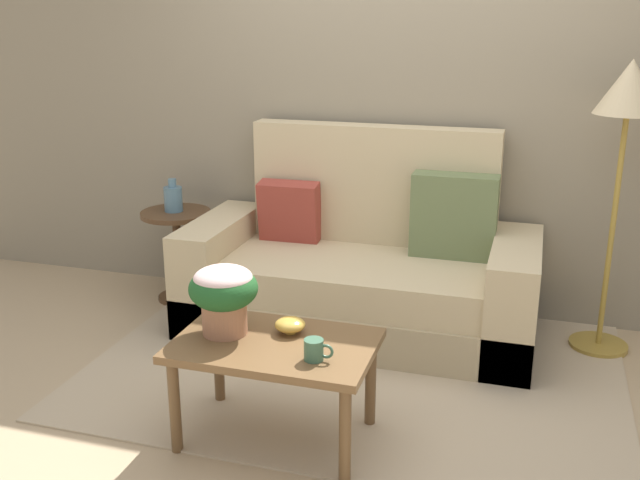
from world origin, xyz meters
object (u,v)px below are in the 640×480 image
at_px(coffee_table, 275,355).
at_px(potted_plant, 224,292).
at_px(side_table, 177,239).
at_px(table_vase, 173,198).
at_px(floor_lamp, 627,115).
at_px(coffee_mug, 315,350).
at_px(couch, 362,274).
at_px(snack_bowl, 290,325).

height_order(coffee_table, potted_plant, potted_plant).
distance_m(side_table, table_vase, 0.27).
bearing_deg(floor_lamp, coffee_mug, -129.01).
bearing_deg(coffee_table, couch, 86.47).
distance_m(couch, table_vase, 1.30).
height_order(floor_lamp, potted_plant, floor_lamp).
bearing_deg(floor_lamp, coffee_table, -135.90).
xyz_separation_m(floor_lamp, table_vase, (-2.59, -0.02, -0.62)).
xyz_separation_m(floor_lamp, potted_plant, (-1.65, -1.34, -0.64)).
height_order(couch, side_table, couch).
distance_m(side_table, coffee_mug, 2.01).
relative_size(coffee_table, side_table, 1.44).
relative_size(side_table, table_vase, 2.84).
bearing_deg(couch, table_vase, 175.64).
xyz_separation_m(coffee_table, side_table, (-1.16, 1.35, 0.01)).
bearing_deg(side_table, coffee_mug, -46.71).
distance_m(couch, coffee_table, 1.26).
relative_size(snack_bowl, table_vase, 0.64).
bearing_deg(floor_lamp, couch, -175.20).
distance_m(side_table, floor_lamp, 2.72).
bearing_deg(snack_bowl, potted_plant, -163.08).
bearing_deg(couch, coffee_mug, -84.35).
bearing_deg(table_vase, snack_bowl, -45.90).
relative_size(floor_lamp, snack_bowl, 11.77).
distance_m(couch, snack_bowl, 1.16).
xyz_separation_m(couch, coffee_table, (-0.08, -1.26, 0.06)).
relative_size(potted_plant, table_vase, 1.46).
xyz_separation_m(coffee_table, floor_lamp, (1.41, 1.37, 0.90)).
height_order(snack_bowl, table_vase, table_vase).
height_order(floor_lamp, coffee_mug, floor_lamp).
bearing_deg(floor_lamp, snack_bowl, -137.50).
distance_m(side_table, snack_bowl, 1.73).
distance_m(side_table, potted_plant, 1.63).
bearing_deg(side_table, couch, -4.25).
bearing_deg(table_vase, floor_lamp, 0.36).
height_order(side_table, potted_plant, potted_plant).
distance_m(coffee_mug, snack_bowl, 0.28).
bearing_deg(snack_bowl, coffee_table, -107.71).
bearing_deg(potted_plant, side_table, 124.91).
height_order(coffee_table, snack_bowl, snack_bowl).
relative_size(couch, snack_bowl, 14.86).
relative_size(couch, floor_lamp, 1.26).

